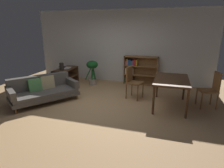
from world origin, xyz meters
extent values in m
plane|color=tan|center=(0.00, 0.00, 0.00)|extent=(8.16, 8.16, 0.00)
cube|color=silver|center=(0.00, 2.70, 1.35)|extent=(6.80, 0.10, 2.70)
cylinder|color=brown|center=(-0.71, 0.37, 0.07)|extent=(0.04, 0.04, 0.14)
cylinder|color=brown|center=(-1.70, -0.98, 0.07)|extent=(0.04, 0.04, 0.14)
cylinder|color=brown|center=(-1.30, 0.80, 0.07)|extent=(0.04, 0.04, 0.14)
cylinder|color=brown|center=(-2.29, -0.55, 0.07)|extent=(0.04, 0.04, 0.14)
cube|color=#56514C|center=(-1.50, -0.09, 0.19)|extent=(1.77, 1.98, 0.10)
cube|color=#56514C|center=(-1.50, -0.09, 0.29)|extent=(1.69, 1.90, 0.10)
cube|color=#56514C|center=(-1.77, 0.11, 0.53)|extent=(1.18, 1.52, 0.39)
cube|color=#56514C|center=(-1.00, 0.59, 0.44)|extent=(0.74, 0.59, 0.21)
cube|color=#56514C|center=(-2.00, -0.77, 0.44)|extent=(0.74, 0.59, 0.21)
cube|color=#4C894C|center=(-1.75, -0.14, 0.49)|extent=(0.38, 0.41, 0.37)
cube|color=tan|center=(-1.54, 0.17, 0.51)|extent=(0.39, 0.43, 0.40)
cube|color=#56351E|center=(-1.80, 2.18, 0.31)|extent=(0.48, 0.04, 0.61)
cube|color=#56351E|center=(-1.80, 1.09, 0.31)|extent=(0.48, 0.04, 0.61)
cube|color=#56351E|center=(-1.80, 1.64, 0.29)|extent=(0.48, 1.10, 0.04)
cube|color=#56351E|center=(-1.80, 1.64, 0.59)|extent=(0.48, 1.14, 0.04)
cube|color=#56351E|center=(-1.80, 1.64, 0.02)|extent=(0.48, 1.10, 0.04)
cube|color=silver|center=(-1.76, 1.72, 0.62)|extent=(0.26, 0.36, 0.02)
cube|color=black|center=(-1.95, 1.68, 0.66)|extent=(0.24, 0.34, 0.07)
cylinder|color=#2D2823|center=(-1.77, 1.34, 0.74)|extent=(0.15, 0.15, 0.26)
cylinder|color=slate|center=(-1.77, 1.34, 0.79)|extent=(0.08, 0.08, 0.01)
cylinder|color=#9E9389|center=(-0.85, 1.92, 0.11)|extent=(0.27, 0.27, 0.22)
cylinder|color=#195623|center=(-0.78, 1.91, 0.38)|extent=(0.19, 0.09, 0.35)
cylinder|color=#195623|center=(-0.83, 2.01, 0.51)|extent=(0.08, 0.22, 0.60)
cylinder|color=#195623|center=(-0.89, 1.98, 0.38)|extent=(0.12, 0.14, 0.35)
cylinder|color=#195623|center=(-0.96, 1.84, 0.47)|extent=(0.24, 0.20, 0.53)
cylinder|color=#195623|center=(-0.83, 1.86, 0.40)|extent=(0.09, 0.17, 0.39)
ellipsoid|color=#195623|center=(-0.85, 1.92, 0.76)|extent=(0.42, 0.42, 0.29)
cylinder|color=#56351E|center=(1.55, 1.27, 0.36)|extent=(0.06, 0.06, 0.72)
cylinder|color=#56351E|center=(1.55, 0.00, 0.36)|extent=(0.06, 0.06, 0.72)
cylinder|color=#56351E|center=(2.32, 1.27, 0.36)|extent=(0.06, 0.06, 0.72)
cylinder|color=#56351E|center=(2.32, 0.00, 0.36)|extent=(0.06, 0.06, 0.72)
cube|color=#56351E|center=(1.94, 0.64, 0.75)|extent=(0.87, 1.37, 0.05)
cylinder|color=brown|center=(2.73, 0.65, 0.22)|extent=(0.04, 0.04, 0.44)
cylinder|color=brown|center=(2.64, 1.00, 0.22)|extent=(0.04, 0.04, 0.44)
cylinder|color=brown|center=(3.11, 0.75, 0.22)|extent=(0.04, 0.04, 0.44)
cylinder|color=brown|center=(3.03, 1.09, 0.22)|extent=(0.04, 0.04, 0.44)
cube|color=brown|center=(2.88, 0.87, 0.46)|extent=(0.51, 0.48, 0.04)
cube|color=brown|center=(3.07, 0.92, 0.72)|extent=(0.12, 0.35, 0.48)
cylinder|color=brown|center=(1.15, 1.06, 0.23)|extent=(0.04, 0.04, 0.47)
cylinder|color=brown|center=(1.05, 0.73, 0.23)|extent=(0.04, 0.04, 0.47)
cylinder|color=brown|center=(0.79, 1.18, 0.23)|extent=(0.04, 0.04, 0.47)
cylinder|color=brown|center=(0.68, 0.84, 0.23)|extent=(0.04, 0.04, 0.47)
cube|color=brown|center=(0.92, 0.95, 0.49)|extent=(0.51, 0.49, 0.04)
cube|color=brown|center=(0.74, 1.01, 0.73)|extent=(0.14, 0.34, 0.45)
cube|color=olive|center=(0.24, 2.50, 0.53)|extent=(0.04, 0.28, 1.06)
cube|color=olive|center=(1.45, 2.50, 0.53)|extent=(0.04, 0.28, 1.06)
cube|color=olive|center=(0.84, 2.50, 1.04)|extent=(1.25, 0.28, 0.04)
cube|color=olive|center=(0.84, 2.50, 0.02)|extent=(1.25, 0.28, 0.04)
cube|color=olive|center=(0.84, 2.62, 0.53)|extent=(1.21, 0.04, 1.06)
cube|color=olive|center=(0.84, 2.50, 0.36)|extent=(1.21, 0.27, 0.04)
cube|color=olive|center=(0.84, 2.50, 0.70)|extent=(1.21, 0.27, 0.04)
cube|color=#337F47|center=(0.29, 2.47, 0.14)|extent=(0.03, 0.18, 0.21)
cube|color=black|center=(0.34, 2.48, 0.15)|extent=(0.06, 0.19, 0.23)
cube|color=red|center=(0.40, 2.48, 0.14)|extent=(0.06, 0.20, 0.20)
cube|color=silver|center=(0.47, 2.47, 0.12)|extent=(0.06, 0.17, 0.17)
cube|color=red|center=(0.54, 2.48, 0.15)|extent=(0.05, 0.22, 0.23)
cube|color=black|center=(0.59, 2.48, 0.14)|extent=(0.05, 0.21, 0.22)
cube|color=silver|center=(0.30, 2.48, 0.49)|extent=(0.04, 0.19, 0.23)
cube|color=orange|center=(0.35, 2.47, 0.45)|extent=(0.06, 0.18, 0.15)
cube|color=silver|center=(0.40, 2.48, 0.49)|extent=(0.04, 0.20, 0.23)
cube|color=#337F47|center=(0.46, 2.48, 0.49)|extent=(0.06, 0.20, 0.23)
cube|color=gold|center=(0.51, 2.48, 0.49)|extent=(0.05, 0.21, 0.23)
cube|color=silver|center=(0.57, 2.47, 0.49)|extent=(0.04, 0.17, 0.23)
cube|color=#993884|center=(0.30, 2.49, 0.80)|extent=(0.06, 0.23, 0.17)
cube|color=gold|center=(0.35, 2.48, 0.83)|extent=(0.03, 0.21, 0.24)
cube|color=#2D5199|center=(0.40, 2.48, 0.80)|extent=(0.05, 0.21, 0.17)
cube|color=#2D5199|center=(0.46, 2.48, 0.82)|extent=(0.05, 0.22, 0.21)
cube|color=#337F47|center=(0.51, 2.49, 0.79)|extent=(0.05, 0.23, 0.14)
cube|color=#993884|center=(0.57, 2.48, 0.80)|extent=(0.04, 0.21, 0.17)
cube|color=red|center=(0.63, 2.49, 0.82)|extent=(0.07, 0.23, 0.21)
cube|color=gold|center=(0.70, 2.49, 0.82)|extent=(0.05, 0.24, 0.21)
camera|label=1|loc=(1.84, -4.39, 2.06)|focal=30.33mm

